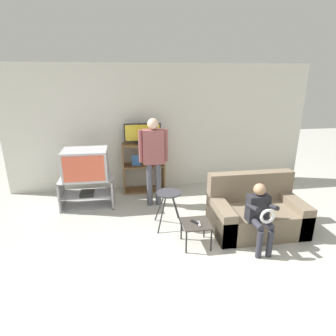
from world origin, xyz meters
TOP-DOWN VIEW (x-y plane):
  - ground_plane at (0.00, 0.00)m, footprint 18.00×18.00m
  - wall_back at (0.00, 3.26)m, footprint 6.40×0.06m
  - tv_stand at (-1.52, 2.41)m, footprint 0.97×0.49m
  - television_main at (-1.50, 2.43)m, footprint 0.79×0.56m
  - media_shelf at (-0.42, 3.00)m, footprint 0.86×0.37m
  - television_flat at (-0.42, 3.01)m, footprint 0.74×0.20m
  - folding_stool at (-0.12, 1.46)m, footprint 0.44×0.45m
  - snack_table at (0.18, 0.85)m, footprint 0.40×0.40m
  - remote_control_black at (0.16, 0.86)m, footprint 0.11×0.14m
  - remote_control_white at (0.21, 0.80)m, footprint 0.05×0.15m
  - couch at (1.23, 1.16)m, footprint 1.41×0.85m
  - person_standing_adult at (-0.28, 2.29)m, footprint 0.53×0.20m
  - person_seated_child at (1.03, 0.66)m, footprint 0.33×0.43m

SIDE VIEW (x-z plane):
  - ground_plane at x=0.00m, z-range 0.00..0.00m
  - tv_stand at x=-1.52m, z-range 0.00..0.55m
  - couch at x=1.23m, z-range -0.15..0.72m
  - snack_table at x=0.18m, z-range 0.13..0.49m
  - remote_control_black at x=0.16m, z-range 0.36..0.38m
  - remote_control_white at x=0.21m, z-range 0.36..0.38m
  - folding_stool at x=-0.12m, z-range 0.20..0.80m
  - media_shelf at x=-0.42m, z-range 0.01..1.05m
  - person_seated_child at x=1.03m, z-range 0.08..1.04m
  - television_main at x=-1.50m, z-range 0.55..1.10m
  - person_standing_adult at x=-0.28m, z-range 0.18..1.83m
  - television_flat at x=-0.42m, z-range 1.02..1.44m
  - wall_back at x=0.00m, z-range 0.00..2.60m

